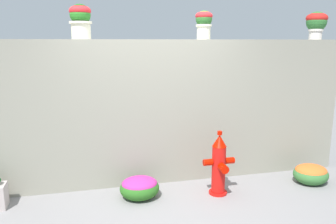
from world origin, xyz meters
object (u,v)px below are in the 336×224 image
potted_plant_1 (80,19)px  flower_bush_right (311,173)px  flower_bush_left (140,187)px  potted_plant_3 (317,22)px  potted_plant_2 (204,22)px  fire_hydrant (219,166)px

potted_plant_1 → flower_bush_right: bearing=-11.9°
flower_bush_left → flower_bush_right: 2.54m
potted_plant_3 → potted_plant_2: bearing=178.5°
flower_bush_left → flower_bush_right: (2.54, -0.10, -0.00)m
flower_bush_left → potted_plant_1: bearing=139.4°
potted_plant_3 → flower_bush_left: bearing=-169.2°
potted_plant_1 → flower_bush_left: size_ratio=0.86×
potted_plant_1 → flower_bush_left: potted_plant_1 is taller
flower_bush_right → flower_bush_left: bearing=177.7°
potted_plant_2 → flower_bush_right: 2.73m
potted_plant_3 → flower_bush_left: potted_plant_3 is taller
potted_plant_1 → potted_plant_3: 3.56m
potted_plant_2 → potted_plant_3: size_ratio=0.96×
potted_plant_1 → flower_bush_left: (0.66, -0.57, -2.19)m
potted_plant_3 → potted_plant_1: bearing=179.7°
flower_bush_right → fire_hydrant: bearing=-178.9°
potted_plant_3 → flower_bush_left: 3.67m
potted_plant_1 → potted_plant_3: (3.56, -0.02, 0.00)m
potted_plant_2 → fire_hydrant: potted_plant_2 is taller
potted_plant_1 → flower_bush_left: 2.36m
potted_plant_2 → potted_plant_3: (1.83, -0.05, 0.02)m
flower_bush_left → fire_hydrant: bearing=-7.0°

